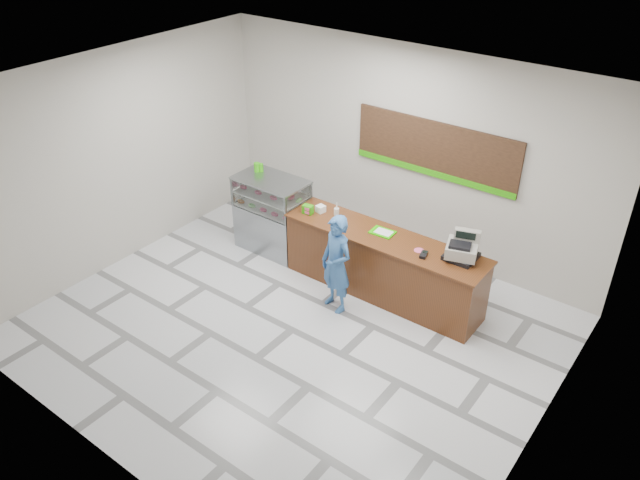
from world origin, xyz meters
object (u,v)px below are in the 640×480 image
Objects in this scene: cash_register at (462,249)px; sales_counter at (383,265)px; serving_tray at (383,232)px; customer at (336,264)px; display_case at (272,214)px.

sales_counter is at bearing 169.54° from cash_register.
serving_tray is at bearing 165.58° from cash_register.
customer is at bearing -111.97° from serving_tray.
cash_register is 0.36× the size of customer.
customer is at bearing -168.17° from cash_register.
customer is (-1.53, -0.88, -0.40)m from cash_register.
cash_register is 1.26m from serving_tray.
serving_tray reaches higher than sales_counter.
display_case is (-2.22, -0.00, 0.16)m from sales_counter.
serving_tray is at bearing 86.26° from customer.
display_case is 3.43m from cash_register.
sales_counter is at bearing 0.01° from display_case.
display_case is 0.85× the size of customer.
serving_tray is at bearing 136.68° from sales_counter.
sales_counter is 2.23m from display_case.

